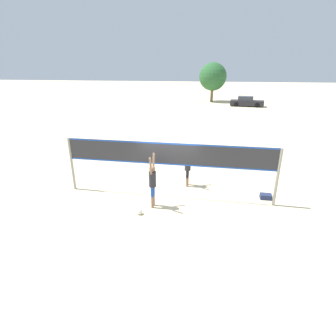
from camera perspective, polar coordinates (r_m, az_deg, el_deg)
ground_plane at (r=11.48m, az=0.00°, el=-6.20°), size 200.00×200.00×0.00m
volleyball_net at (r=10.78m, az=0.00°, el=2.26°), size 8.84×0.11×2.42m
player_spiker at (r=10.21m, az=-3.40°, el=-2.69°), size 0.28×0.71×2.18m
player_blocker at (r=12.13m, az=4.31°, el=0.53°), size 0.28×0.68×1.95m
volleyball at (r=10.19m, az=-6.23°, el=-9.44°), size 0.22×0.22×0.22m
gear_bag at (r=11.99m, az=20.50°, el=-5.83°), size 0.47×0.32×0.21m
parked_car_near at (r=40.44m, az=16.74°, el=13.62°), size 4.79×2.25×1.40m
tree_left_cluster at (r=44.83m, az=9.72°, el=18.99°), size 4.34×4.34×6.05m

